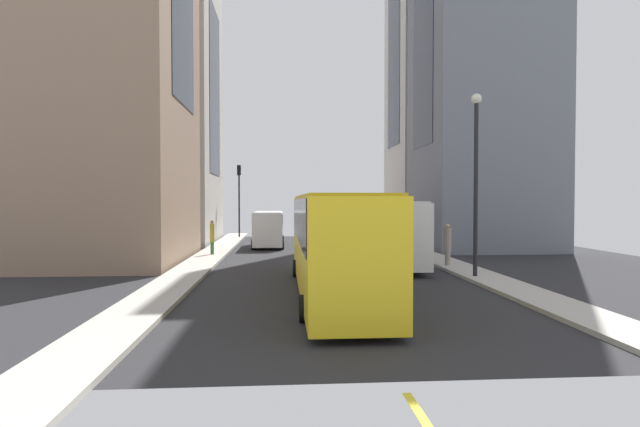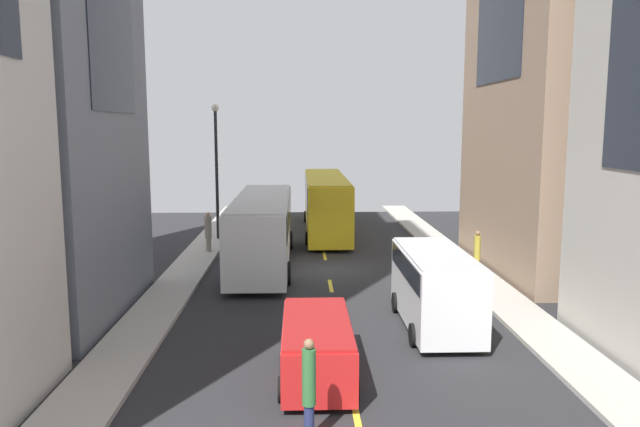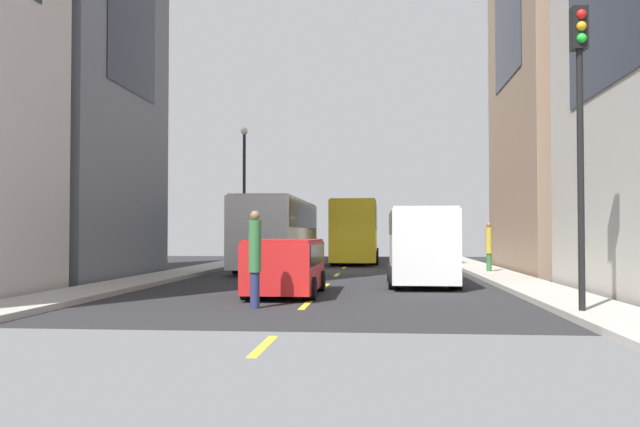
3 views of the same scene
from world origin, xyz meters
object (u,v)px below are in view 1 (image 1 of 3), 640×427
at_px(city_bus_white, 378,226).
at_px(delivery_van_white, 268,226).
at_px(traffic_light_near_corner, 239,187).
at_px(streetcar_yellow, 332,236).
at_px(pedestrian_waiting_curb, 320,225).
at_px(pedestrian_walking_far, 448,243).
at_px(car_red_0, 320,231).
at_px(pedestrian_crossing_near, 212,236).

xyz_separation_m(city_bus_white, delivery_van_white, (6.29, -9.51, -0.50)).
bearing_deg(traffic_light_near_corner, streetcar_yellow, 101.67).
xyz_separation_m(pedestrian_waiting_curb, traffic_light_near_corner, (7.12, -1.17, 3.30)).
height_order(delivery_van_white, traffic_light_near_corner, traffic_light_near_corner).
bearing_deg(pedestrian_walking_far, streetcar_yellow, -67.30).
height_order(car_red_0, traffic_light_near_corner, traffic_light_near_corner).
relative_size(city_bus_white, pedestrian_walking_far, 5.85).
xyz_separation_m(delivery_van_white, traffic_light_near_corner, (2.80, -8.49, 3.03)).
relative_size(streetcar_yellow, pedestrian_walking_far, 6.56).
distance_m(pedestrian_walking_far, traffic_light_near_corner, 24.17).
bearing_deg(streetcar_yellow, pedestrian_waiting_curb, -93.26).
height_order(city_bus_white, pedestrian_waiting_curb, city_bus_white).
bearing_deg(city_bus_white, traffic_light_near_corner, -63.21).
distance_m(city_bus_white, car_red_0, 13.70).
xyz_separation_m(pedestrian_waiting_curb, pedestrian_walking_far, (-4.99, 19.49, 0.00)).
xyz_separation_m(car_red_0, pedestrian_walking_far, (-5.26, 16.13, 0.31)).
bearing_deg(pedestrian_crossing_near, car_red_0, 122.49).
bearing_deg(delivery_van_white, pedestrian_crossing_near, 62.31).
relative_size(car_red_0, pedestrian_waiting_curb, 1.97).
bearing_deg(pedestrian_waiting_curb, traffic_light_near_corner, 156.44).
bearing_deg(delivery_van_white, city_bus_white, 123.46).
bearing_deg(car_red_0, pedestrian_walking_far, 108.06).
xyz_separation_m(delivery_van_white, pedestrian_walking_far, (-9.31, 12.17, -0.27)).
relative_size(pedestrian_waiting_curb, traffic_light_near_corner, 0.36).
bearing_deg(pedestrian_crossing_near, pedestrian_waiting_curb, 129.02).
distance_m(streetcar_yellow, delivery_van_white, 18.98).
xyz_separation_m(car_red_0, pedestrian_waiting_curb, (-0.27, -3.37, 0.30)).
bearing_deg(city_bus_white, delivery_van_white, -56.54).
relative_size(streetcar_yellow, traffic_light_near_corner, 2.14).
bearing_deg(pedestrian_walking_far, traffic_light_near_corner, -172.41).
bearing_deg(pedestrian_waiting_curb, pedestrian_walking_far, -89.86).
height_order(car_red_0, pedestrian_walking_far, pedestrian_walking_far).
bearing_deg(car_red_0, pedestrian_crossing_near, 54.23).
bearing_deg(city_bus_white, pedestrian_walking_far, 138.66).
relative_size(pedestrian_crossing_near, traffic_light_near_corner, 0.32).
bearing_deg(car_red_0, city_bus_white, 99.44).
height_order(streetcar_yellow, pedestrian_crossing_near, streetcar_yellow).
bearing_deg(car_red_0, pedestrian_waiting_curb, -94.51).
relative_size(pedestrian_walking_far, pedestrian_crossing_near, 1.01).
relative_size(streetcar_yellow, pedestrian_crossing_near, 6.64).
xyz_separation_m(pedestrian_walking_far, traffic_light_near_corner, (12.11, -20.66, 3.30)).
height_order(pedestrian_walking_far, traffic_light_near_corner, traffic_light_near_corner).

